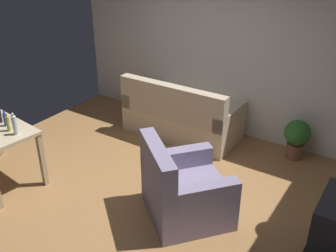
# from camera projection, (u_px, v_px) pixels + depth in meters

# --- Properties ---
(ground_plane) EXTENTS (5.20, 4.40, 0.02)m
(ground_plane) POSITION_uv_depth(u_px,v_px,m) (139.00, 194.00, 4.74)
(ground_plane) COLOR #9E7042
(wall_rear) EXTENTS (5.20, 0.10, 2.70)m
(wall_rear) POSITION_uv_depth(u_px,v_px,m) (225.00, 46.00, 5.76)
(wall_rear) COLOR silver
(wall_rear) RESTS_ON ground_plane
(couch) EXTENTS (1.75, 0.84, 0.92)m
(couch) POSITION_uv_depth(u_px,v_px,m) (181.00, 117.00, 5.96)
(couch) COLOR beige
(couch) RESTS_ON ground_plane
(potted_plant) EXTENTS (0.36, 0.36, 0.57)m
(potted_plant) POSITION_uv_depth(u_px,v_px,m) (297.00, 137.00, 5.36)
(potted_plant) COLOR brown
(potted_plant) RESTS_ON ground_plane
(armchair) EXTENTS (1.23, 1.22, 0.92)m
(armchair) POSITION_uv_depth(u_px,v_px,m) (182.00, 190.00, 4.26)
(armchair) COLOR gray
(armchair) RESTS_ON ground_plane
(bottle_blue) EXTENTS (0.04, 0.04, 0.20)m
(bottle_blue) POSITION_uv_depth(u_px,v_px,m) (5.00, 119.00, 4.66)
(bottle_blue) COLOR #2347A3
(bottle_blue) RESTS_ON desk
(bottle_squat) EXTENTS (0.04, 0.04, 0.23)m
(bottle_squat) POSITION_uv_depth(u_px,v_px,m) (8.00, 123.00, 4.54)
(bottle_squat) COLOR #BCB24C
(bottle_squat) RESTS_ON desk
(bottle_clear) EXTENTS (0.06, 0.06, 0.27)m
(bottle_clear) POSITION_uv_depth(u_px,v_px,m) (15.00, 125.00, 4.45)
(bottle_clear) COLOR silver
(bottle_clear) RESTS_ON desk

